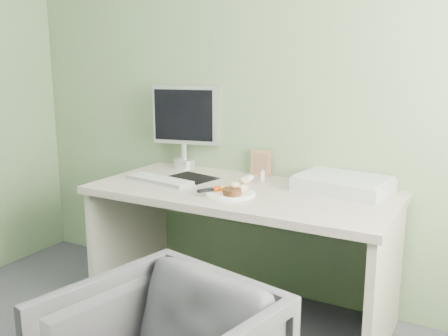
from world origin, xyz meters
The scene contains 14 objects.
wall_back centered at (0.00, 2.00, 1.35)m, with size 3.50×3.50×0.00m, color #6B815B.
desk centered at (0.00, 1.62, 0.55)m, with size 1.60×0.75×0.73m.
plate centered at (0.01, 1.49, 0.74)m, with size 0.25×0.25×0.01m, color white.
steak centered at (0.03, 1.46, 0.76)m, with size 0.09×0.09×0.03m, color black.
potato_pile centered at (0.04, 1.54, 0.77)m, with size 0.10×0.07×0.06m, color tan.
carrot_heap centered at (-0.05, 1.49, 0.76)m, with size 0.06×0.05×0.04m, color #FF5D05.
steak_knife centered at (-0.09, 1.46, 0.76)m, with size 0.13×0.20×0.02m.
mousepad centered at (-0.37, 1.69, 0.73)m, with size 0.27×0.24×0.00m, color black.
keyboard centered at (-0.47, 1.54, 0.75)m, with size 0.41×0.12×0.02m, color white.
computer_mouse centered at (-0.04, 1.77, 0.75)m, with size 0.07×0.12×0.04m, color white.
photo_frame centered at (-0.04, 1.96, 0.81)m, with size 0.12×0.01×0.15m, color olive.
eyedrop_bottle centered at (0.02, 1.85, 0.76)m, with size 0.02×0.02×0.07m.
scanner centered at (0.48, 1.84, 0.77)m, with size 0.46×0.31×0.07m, color silver.
monitor centered at (-0.55, 1.94, 1.02)m, with size 0.43×0.15×0.51m.
Camera 1 is at (1.14, -0.64, 1.40)m, focal length 40.00 mm.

